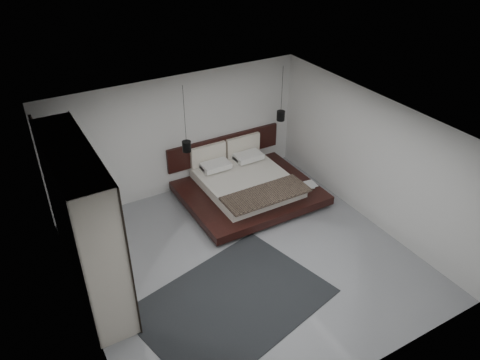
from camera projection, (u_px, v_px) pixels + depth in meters
floor at (245, 259)px, 9.11m from camera, size 6.00×6.00×0.00m
ceiling at (246, 129)px, 7.63m from camera, size 6.00×6.00×0.00m
wall_back at (179, 135)px, 10.58m from camera, size 6.00×0.00×6.00m
wall_front at (361, 312)px, 6.16m from camera, size 6.00×0.00×6.00m
wall_left at (76, 256)px, 7.10m from camera, size 0.00×6.00×6.00m
wall_right at (371, 159)px, 9.64m from camera, size 0.00×6.00×6.00m
lattice_screen at (49, 185)px, 8.98m from camera, size 0.05×0.90×2.60m
bed at (246, 185)px, 10.83m from camera, size 2.97×2.47×1.11m
book_lower at (306, 185)px, 10.85m from camera, size 0.26×0.34×0.03m
book_upper at (307, 185)px, 10.81m from camera, size 0.30×0.32×0.02m
pendant_left at (187, 146)px, 10.08m from camera, size 0.19×0.19×1.50m
pendant_right at (281, 116)px, 11.02m from camera, size 0.19×0.19×1.32m
wardrobe at (84, 224)px, 7.76m from camera, size 0.67×2.87×2.82m
rug at (233, 302)px, 8.16m from camera, size 3.63×2.96×0.01m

